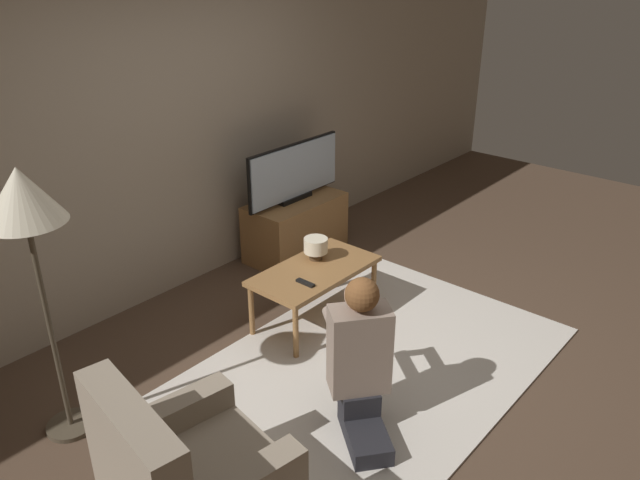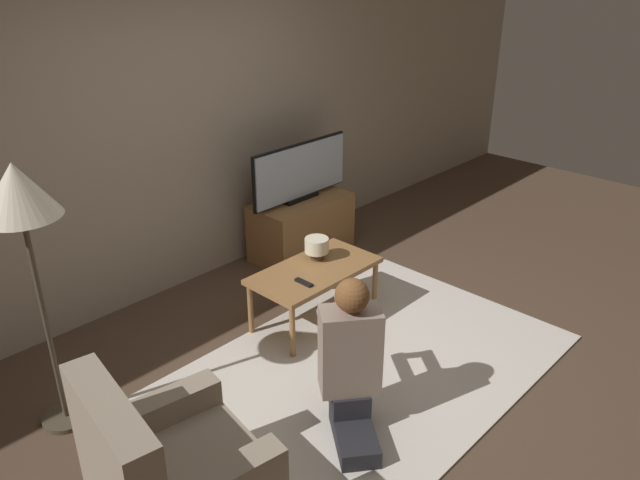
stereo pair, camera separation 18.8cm
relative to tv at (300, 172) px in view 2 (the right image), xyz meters
The scene contains 10 objects.
ground_plane 2.02m from the tv, 122.72° to the right, with size 10.00×10.00×0.00m, color brown.
wall_back 1.18m from the tv, 160.02° to the left, with size 10.00×0.06×2.60m.
rug 2.02m from the tv, 122.72° to the right, with size 2.82×1.80×0.02m.
tv_stand 0.53m from the tv, 90.00° to the right, with size 0.92×0.49×0.53m.
tv is the anchor object (origin of this frame).
coffee_table 1.23m from the tv, 130.18° to the right, with size 0.97×0.51×0.45m.
floor_lamp 2.70m from the tv, 167.64° to the right, with size 0.41×0.41×1.62m.
person_kneeling 2.36m from the tv, 128.24° to the right, with size 0.69×0.78×0.97m.
table_lamp 1.05m from the tv, 128.41° to the right, with size 0.18×0.18×0.17m.
remote 1.43m from the tv, 134.28° to the right, with size 0.04×0.15×0.02m.
Camera 2 is at (-2.66, -2.13, 2.57)m, focal length 35.00 mm.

